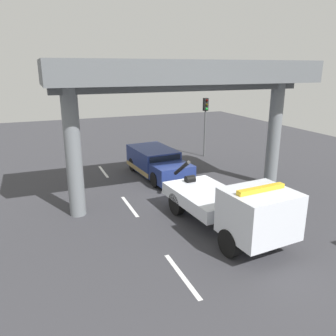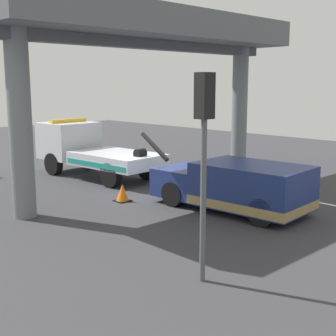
# 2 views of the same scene
# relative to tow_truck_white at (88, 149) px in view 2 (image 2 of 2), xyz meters

# --- Properties ---
(ground_plane) EXTENTS (60.00, 40.00, 0.10)m
(ground_plane) POSITION_rel_tow_truck_white_xyz_m (-4.28, -0.06, -1.25)
(ground_plane) COLOR #38383D
(lane_stripe_west) EXTENTS (2.60, 0.16, 0.01)m
(lane_stripe_west) POSITION_rel_tow_truck_white_xyz_m (-10.28, -2.97, -1.20)
(lane_stripe_west) COLOR silver
(lane_stripe_west) RESTS_ON ground
(lane_stripe_mid) EXTENTS (2.60, 0.16, 0.01)m
(lane_stripe_mid) POSITION_rel_tow_truck_white_xyz_m (-4.28, -2.97, -1.20)
(lane_stripe_mid) COLOR silver
(lane_stripe_mid) RESTS_ON ground
(lane_stripe_east) EXTENTS (2.60, 0.16, 0.01)m
(lane_stripe_east) POSITION_rel_tow_truck_white_xyz_m (1.72, -2.97, -1.20)
(lane_stripe_east) COLOR silver
(lane_stripe_east) RESTS_ON ground
(tow_truck_white) EXTENTS (7.33, 2.84, 2.46)m
(tow_truck_white) POSITION_rel_tow_truck_white_xyz_m (0.00, 0.00, 0.00)
(tow_truck_white) COLOR silver
(tow_truck_white) RESTS_ON ground
(towed_van_green) EXTENTS (5.35, 2.57, 1.58)m
(towed_van_green) POSITION_rel_tow_truck_white_xyz_m (-8.32, -0.07, -0.42)
(towed_van_green) COLOR navy
(towed_van_green) RESTS_ON ground
(overpass_structure) EXTENTS (3.60, 12.59, 6.66)m
(overpass_structure) POSITION_rel_tow_truck_white_xyz_m (-4.27, -0.06, 4.58)
(overpass_structure) COLOR slate
(overpass_structure) RESTS_ON ground
(traffic_light_near) EXTENTS (0.39, 0.32, 4.28)m
(traffic_light_near) POSITION_rel_tow_truck_white_xyz_m (-11.26, 4.80, 1.92)
(traffic_light_near) COLOR #515456
(traffic_light_near) RESTS_ON ground
(traffic_cone_orange) EXTENTS (0.51, 0.51, 0.61)m
(traffic_cone_orange) POSITION_rel_tow_truck_white_xyz_m (-4.83, 1.85, -0.91)
(traffic_cone_orange) COLOR orange
(traffic_cone_orange) RESTS_ON ground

